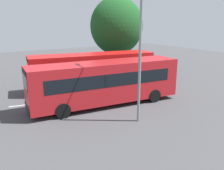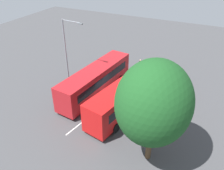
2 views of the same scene
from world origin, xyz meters
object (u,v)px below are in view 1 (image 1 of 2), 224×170
object	(u,v)px
bus_center_left	(105,82)
depot_tree	(117,26)
bus_far_left	(93,70)
street_lamp	(138,44)

from	to	relation	value
bus_center_left	depot_tree	xyz separation A→B (m)	(-6.46, -8.32, 3.62)
bus_far_left	depot_tree	world-z (taller)	depot_tree
bus_far_left	depot_tree	xyz separation A→B (m)	(-5.20, -4.00, 3.62)
bus_far_left	street_lamp	size ratio (longest dim) A/B	1.38
bus_center_left	street_lamp	bearing A→B (deg)	99.00
bus_center_left	depot_tree	distance (m)	11.14
bus_center_left	street_lamp	world-z (taller)	street_lamp
bus_center_left	street_lamp	distance (m)	4.48
bus_far_left	bus_center_left	size ratio (longest dim) A/B	1.00
depot_tree	bus_far_left	bearing A→B (deg)	37.59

